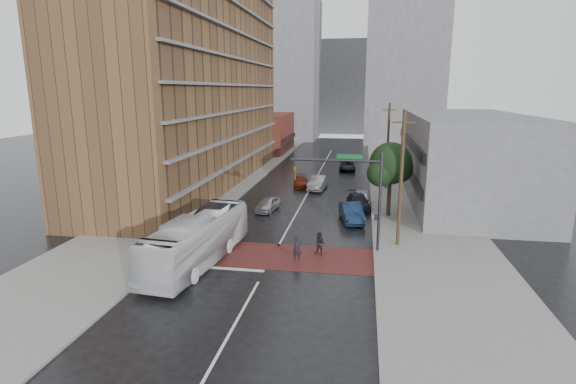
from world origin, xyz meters
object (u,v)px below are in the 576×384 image
(suv_travel, at_px, (347,166))
(car_parked_near, at_px, (351,213))
(transit_bus, at_px, (198,240))
(pedestrian_b, at_px, (320,244))
(car_travel_c, at_px, (301,182))
(pedestrian_a, at_px, (297,249))
(car_parked_far, at_px, (361,198))
(car_travel_a, at_px, (268,204))
(car_travel_b, at_px, (318,183))
(car_parked_mid, at_px, (358,201))

(suv_travel, relative_size, car_parked_near, 1.01)
(transit_bus, height_order, car_parked_near, transit_bus)
(pedestrian_b, relative_size, car_travel_c, 0.39)
(pedestrian_b, bearing_deg, pedestrian_a, -116.82)
(pedestrian_a, relative_size, car_travel_c, 0.40)
(transit_bus, distance_m, car_parked_far, 20.65)
(transit_bus, bearing_deg, car_parked_far, 64.27)
(transit_bus, xyz_separation_m, pedestrian_a, (6.53, 1.50, -0.79))
(pedestrian_a, xyz_separation_m, car_parked_far, (4.20, 16.12, -0.09))
(car_parked_near, height_order, car_parked_far, car_parked_near)
(car_travel_a, xyz_separation_m, suv_travel, (6.73, 23.61, 0.02))
(car_travel_c, relative_size, car_parked_far, 0.95)
(car_parked_far, bearing_deg, car_travel_c, 130.13)
(car_travel_b, xyz_separation_m, suv_travel, (2.93, 13.30, -0.12))
(car_travel_a, distance_m, suv_travel, 24.55)
(transit_bus, relative_size, pedestrian_b, 7.14)
(car_travel_a, relative_size, suv_travel, 0.80)
(car_travel_c, height_order, car_parked_far, car_parked_far)
(car_travel_a, height_order, car_parked_far, car_parked_far)
(car_parked_far, bearing_deg, car_parked_mid, -105.80)
(transit_bus, xyz_separation_m, car_parked_far, (10.74, 17.61, -0.89))
(pedestrian_a, height_order, pedestrian_b, pedestrian_a)
(pedestrian_a, bearing_deg, transit_bus, 179.11)
(car_travel_a, bearing_deg, pedestrian_b, -52.28)
(pedestrian_a, relative_size, car_parked_near, 0.35)
(car_travel_b, xyz_separation_m, car_parked_mid, (4.78, -7.93, -0.10))
(suv_travel, xyz_separation_m, car_parked_far, (2.17, -19.83, 0.08))
(car_travel_c, height_order, suv_travel, suv_travel)
(transit_bus, relative_size, car_travel_b, 2.43)
(car_parked_near, xyz_separation_m, car_parked_mid, (0.51, 4.60, -0.10))
(transit_bus, bearing_deg, car_travel_a, 88.07)
(transit_bus, relative_size, pedestrian_a, 6.89)
(car_travel_b, relative_size, car_travel_c, 1.14)
(pedestrian_a, distance_m, car_travel_c, 24.10)
(car_travel_b, distance_m, car_parked_near, 13.24)
(pedestrian_a, relative_size, car_parked_mid, 0.36)
(pedestrian_a, bearing_deg, car_parked_far, 61.58)
(car_parked_near, relative_size, car_parked_far, 1.09)
(car_travel_c, xyz_separation_m, car_parked_mid, (6.99, -9.18, 0.08))
(pedestrian_a, distance_m, car_travel_a, 13.20)
(pedestrian_a, xyz_separation_m, car_travel_c, (-3.11, 23.90, -0.24))
(transit_bus, distance_m, pedestrian_b, 8.46)
(car_travel_c, distance_m, suv_travel, 13.10)
(transit_bus, xyz_separation_m, pedestrian_b, (7.93, 2.83, -0.82))
(transit_bus, relative_size, car_parked_mid, 2.45)
(pedestrian_a, bearing_deg, pedestrian_b, 29.81)
(car_travel_a, bearing_deg, car_parked_near, -6.65)
(pedestrian_a, height_order, car_travel_b, pedestrian_a)
(car_parked_far, bearing_deg, car_travel_a, -160.05)
(car_travel_b, distance_m, suv_travel, 13.62)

